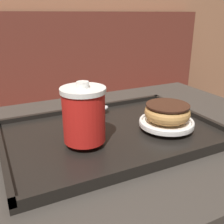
# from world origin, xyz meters

# --- Properties ---
(booth_bench) EXTENTS (1.76, 0.44, 1.00)m
(booth_bench) POSITION_xyz_m (0.26, 0.87, 0.32)
(booth_bench) COLOR brown
(booth_bench) RESTS_ON ground_plane
(cafe_table) EXTENTS (0.98, 0.68, 0.71)m
(cafe_table) POSITION_xyz_m (0.00, 0.00, 0.55)
(cafe_table) COLOR #38332D
(cafe_table) RESTS_ON ground_plane
(serving_tray) EXTENTS (0.52, 0.36, 0.02)m
(serving_tray) POSITION_xyz_m (-0.01, -0.02, 0.71)
(serving_tray) COLOR black
(serving_tray) RESTS_ON cafe_table
(coffee_cup_front) EXTENTS (0.10, 0.10, 0.13)m
(coffee_cup_front) POSITION_xyz_m (-0.10, -0.05, 0.79)
(coffee_cup_front) COLOR red
(coffee_cup_front) RESTS_ON serving_tray
(plate_with_chocolate_donut) EXTENTS (0.14, 0.14, 0.01)m
(plate_with_chocolate_donut) POSITION_xyz_m (0.12, -0.07, 0.74)
(plate_with_chocolate_donut) COLOR white
(plate_with_chocolate_donut) RESTS_ON serving_tray
(donut_chocolate_glazed) EXTENTS (0.11, 0.11, 0.04)m
(donut_chocolate_glazed) POSITION_xyz_m (0.12, -0.07, 0.76)
(donut_chocolate_glazed) COLOR tan
(donut_chocolate_glazed) RESTS_ON plate_with_chocolate_donut
(spoon) EXTENTS (0.14, 0.10, 0.01)m
(spoon) POSITION_xyz_m (0.00, 0.09, 0.73)
(spoon) COLOR silver
(spoon) RESTS_ON serving_tray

